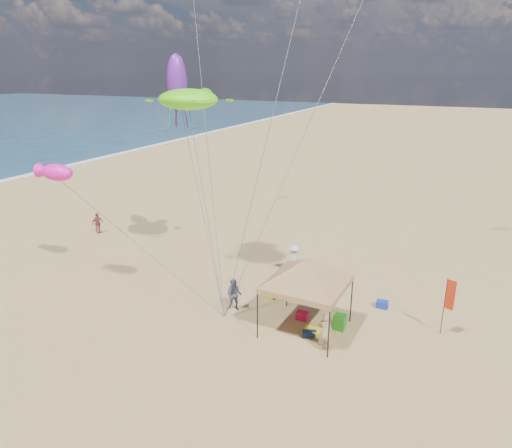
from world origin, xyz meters
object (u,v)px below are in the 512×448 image
(cooler_red, at_px, (302,316))
(chair_yellow, at_px, (270,291))
(canopy_tent, at_px, (308,261))
(feather_flag, at_px, (449,298))
(person_near_b, at_px, (234,295))
(beach_cart, at_px, (314,332))
(person_far_a, at_px, (98,223))
(person_near_a, at_px, (325,332))
(cooler_blue, at_px, (382,304))
(person_near_c, at_px, (294,259))
(chair_green, at_px, (340,322))

(cooler_red, height_order, chair_yellow, chair_yellow)
(cooler_red, bearing_deg, canopy_tent, -61.93)
(feather_flag, distance_m, person_near_b, 9.71)
(cooler_red, bearing_deg, chair_yellow, 148.77)
(beach_cart, relative_size, person_far_a, 0.60)
(feather_flag, height_order, person_near_a, feather_flag)
(cooler_red, bearing_deg, cooler_blue, 40.37)
(canopy_tent, relative_size, person_near_a, 3.75)
(cooler_blue, xyz_separation_m, person_near_c, (-5.41, 2.01, 0.67))
(cooler_blue, bearing_deg, canopy_tent, -128.48)
(feather_flag, height_order, person_near_c, feather_flag)
(cooler_red, relative_size, person_far_a, 0.36)
(feather_flag, relative_size, person_near_c, 1.59)
(canopy_tent, bearing_deg, person_near_a, -43.84)
(cooler_red, bearing_deg, person_far_a, 163.22)
(person_far_a, bearing_deg, person_near_b, -99.86)
(person_near_a, distance_m, person_near_b, 5.21)
(chair_yellow, bearing_deg, person_far_a, 165.62)
(canopy_tent, distance_m, feather_flag, 6.30)
(chair_green, height_order, chair_yellow, same)
(canopy_tent, bearing_deg, feather_flag, 20.43)
(cooler_red, height_order, person_near_b, person_near_b)
(beach_cart, bearing_deg, person_near_b, 172.18)
(person_near_c, bearing_deg, beach_cart, 103.87)
(feather_flag, height_order, cooler_red, feather_flag)
(cooler_red, relative_size, person_near_b, 0.33)
(canopy_tent, relative_size, chair_yellow, 9.31)
(person_near_a, height_order, person_near_b, person_near_a)
(beach_cart, bearing_deg, feather_flag, 25.68)
(canopy_tent, distance_m, cooler_blue, 5.47)
(beach_cart, height_order, person_near_b, person_near_b)
(chair_green, xyz_separation_m, person_near_a, (-0.12, -1.93, 0.52))
(chair_yellow, bearing_deg, cooler_blue, 14.02)
(feather_flag, relative_size, person_near_a, 1.58)
(person_near_a, relative_size, person_near_c, 1.01)
(chair_yellow, distance_m, person_near_a, 5.20)
(cooler_blue, height_order, chair_yellow, chair_yellow)
(feather_flag, xyz_separation_m, chair_green, (-4.34, -1.43, -1.49))
(person_far_a, bearing_deg, cooler_red, -94.25)
(beach_cart, bearing_deg, person_far_a, 160.82)
(canopy_tent, xyz_separation_m, cooler_red, (-0.42, 0.78, -3.16))
(chair_green, height_order, beach_cart, chair_green)
(feather_flag, bearing_deg, canopy_tent, -159.57)
(chair_yellow, xyz_separation_m, person_near_b, (-1.08, -1.91, 0.46))
(beach_cart, height_order, person_near_c, person_near_c)
(cooler_red, relative_size, chair_yellow, 0.77)
(person_far_a, bearing_deg, canopy_tent, -96.16)
(beach_cart, xyz_separation_m, person_near_c, (-3.18, 5.87, 0.66))
(cooler_blue, bearing_deg, feather_flag, -24.72)
(chair_yellow, bearing_deg, chair_green, -19.49)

